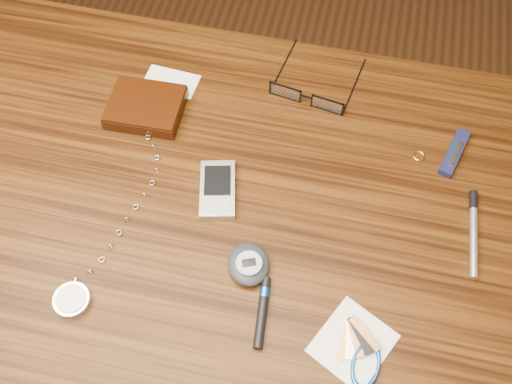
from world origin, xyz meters
TOP-DOWN VIEW (x-y plane):
  - ground at (0.00, 0.00)m, footprint 3.80×3.80m
  - desk at (0.00, 0.00)m, footprint 1.00×0.70m
  - wallet_and_card at (-0.13, 0.14)m, footprint 0.13×0.15m
  - eyeglasses at (0.13, 0.22)m, footprint 0.15×0.16m
  - gold_ring at (0.32, 0.14)m, footprint 0.02×0.02m
  - pocket_watch at (-0.12, -0.19)m, footprint 0.12×0.39m
  - pda_phone at (0.03, 0.01)m, footprint 0.07×0.11m
  - pedometer at (0.10, -0.10)m, footprint 0.08×0.08m
  - notepad_keys at (0.27, -0.19)m, footprint 0.12×0.13m
  - pocket_knife at (0.38, 0.16)m, footprint 0.05×0.10m
  - silver_pen at (0.41, 0.03)m, footprint 0.02×0.14m
  - black_blue_pen at (0.14, -0.16)m, footprint 0.02×0.10m

SIDE VIEW (x-z plane):
  - ground at x=0.00m, z-range 0.00..0.00m
  - desk at x=0.00m, z-range 0.27..1.02m
  - gold_ring at x=0.32m, z-range 0.75..0.75m
  - notepad_keys at x=0.27m, z-range 0.75..0.76m
  - silver_pen at x=0.41m, z-range 0.75..0.76m
  - pocket_knife at x=0.38m, z-range 0.75..0.76m
  - pocket_watch at x=-0.12m, z-range 0.75..0.76m
  - black_blue_pen at x=0.14m, z-range 0.75..0.76m
  - pda_phone at x=0.03m, z-range 0.75..0.76m
  - pedometer at x=0.10m, z-range 0.75..0.78m
  - wallet_and_card at x=-0.13m, z-range 0.75..0.78m
  - eyeglasses at x=0.13m, z-range 0.75..0.78m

